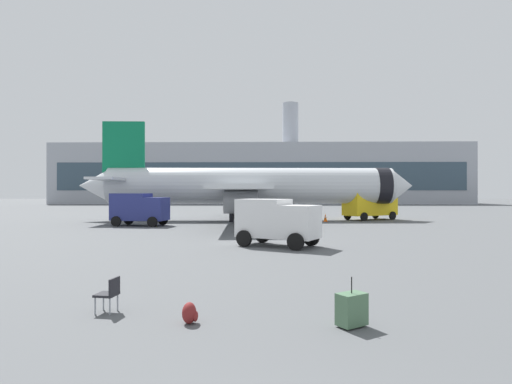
# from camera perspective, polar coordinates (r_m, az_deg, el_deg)

# --- Properties ---
(airplane_at_gate) EXTENTS (35.72, 32.18, 10.50)m
(airplane_at_gate) POSITION_cam_1_polar(r_m,az_deg,el_deg) (44.16, -1.00, 0.82)
(airplane_at_gate) COLOR silver
(airplane_at_gate) RESTS_ON ground
(service_truck) EXTENTS (5.08, 3.15, 2.90)m
(service_truck) POSITION_cam_1_polar(r_m,az_deg,el_deg) (38.37, -15.76, -2.10)
(service_truck) COLOR navy
(service_truck) RESTS_ON ground
(fuel_truck) EXTENTS (6.38, 5.14, 3.20)m
(fuel_truck) POSITION_cam_1_polar(r_m,az_deg,el_deg) (46.83, 15.35, -1.54)
(fuel_truck) COLOR yellow
(fuel_truck) RESTS_ON ground
(cargo_van) EXTENTS (4.82, 3.93, 2.60)m
(cargo_van) POSITION_cam_1_polar(r_m,az_deg,el_deg) (22.89, 2.87, -3.86)
(cargo_van) COLOR white
(cargo_van) RESTS_ON ground
(safety_cone_near) EXTENTS (0.44, 0.44, 0.68)m
(safety_cone_near) POSITION_cam_1_polar(r_m,az_deg,el_deg) (47.69, 4.58, -3.24)
(safety_cone_near) COLOR #F2590C
(safety_cone_near) RESTS_ON ground
(safety_cone_mid) EXTENTS (0.44, 0.44, 0.82)m
(safety_cone_mid) POSITION_cam_1_polar(r_m,az_deg,el_deg) (42.89, 9.53, -3.50)
(safety_cone_mid) COLOR #F2590C
(safety_cone_mid) RESTS_ON ground
(rolling_suitcase) EXTENTS (0.75, 0.69, 1.10)m
(rolling_suitcase) POSITION_cam_1_polar(r_m,az_deg,el_deg) (9.70, 13.03, -15.43)
(rolling_suitcase) COLOR #476B4C
(rolling_suitcase) RESTS_ON ground
(traveller_backpack) EXTENTS (0.36, 0.40, 0.48)m
(traveller_backpack) POSITION_cam_1_polar(r_m,az_deg,el_deg) (9.83, -9.08, -16.17)
(traveller_backpack) COLOR maroon
(traveller_backpack) RESTS_ON ground
(gate_chair) EXTENTS (0.54, 0.54, 0.86)m
(gate_chair) POSITION_cam_1_polar(r_m,az_deg,el_deg) (11.09, -19.52, -12.89)
(gate_chair) COLOR black
(gate_chair) RESTS_ON ground
(terminal_building) EXTENTS (108.78, 21.15, 27.77)m
(terminal_building) POSITION_cam_1_polar(r_m,az_deg,el_deg) (114.88, 0.60, 2.41)
(terminal_building) COLOR #9EA3AD
(terminal_building) RESTS_ON ground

